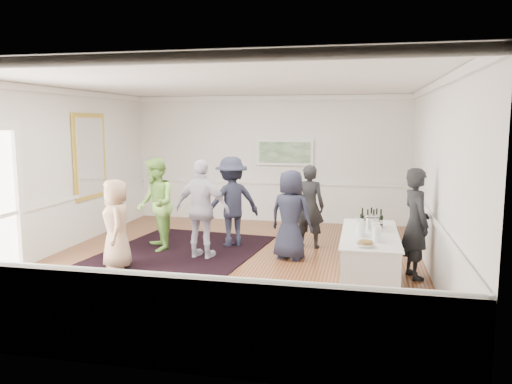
% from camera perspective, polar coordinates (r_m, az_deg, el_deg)
% --- Properties ---
extents(floor, '(8.00, 8.00, 0.00)m').
position_cam_1_polar(floor, '(9.16, -3.11, -8.06)').
color(floor, brown).
rests_on(floor, ground).
extents(ceiling, '(7.00, 8.00, 0.02)m').
position_cam_1_polar(ceiling, '(8.83, -3.27, 12.31)').
color(ceiling, white).
rests_on(ceiling, wall_back).
extents(wall_left, '(0.02, 8.00, 3.20)m').
position_cam_1_polar(wall_left, '(10.34, -22.26, 2.22)').
color(wall_left, white).
rests_on(wall_left, floor).
extents(wall_right, '(0.02, 8.00, 3.20)m').
position_cam_1_polar(wall_right, '(8.63, 19.86, 1.31)').
color(wall_right, white).
rests_on(wall_right, floor).
extents(wall_back, '(7.00, 0.02, 3.20)m').
position_cam_1_polar(wall_back, '(12.74, 1.55, 3.79)').
color(wall_back, white).
rests_on(wall_back, floor).
extents(wall_front, '(7.00, 0.02, 3.20)m').
position_cam_1_polar(wall_front, '(5.15, -14.98, -2.73)').
color(wall_front, white).
rests_on(wall_front, floor).
extents(wainscoting, '(7.00, 8.00, 1.00)m').
position_cam_1_polar(wainscoting, '(9.04, -3.13, -5.02)').
color(wainscoting, white).
rests_on(wainscoting, floor).
extents(mirror, '(0.05, 1.25, 1.85)m').
position_cam_1_polar(mirror, '(11.39, -18.44, 3.90)').
color(mirror, gold).
rests_on(mirror, wall_left).
extents(landscape_painting, '(1.44, 0.06, 0.66)m').
position_cam_1_polar(landscape_painting, '(12.61, 3.30, 4.56)').
color(landscape_painting, white).
rests_on(landscape_painting, wall_back).
extents(area_rug, '(3.23, 4.02, 0.02)m').
position_cam_1_polar(area_rug, '(9.92, -8.71, -6.85)').
color(area_rug, black).
rests_on(area_rug, floor).
extents(serving_table, '(0.83, 2.19, 0.89)m').
position_cam_1_polar(serving_table, '(7.77, 12.79, -7.79)').
color(serving_table, silver).
rests_on(serving_table, floor).
extents(bartender, '(0.61, 0.76, 1.81)m').
position_cam_1_polar(bartender, '(8.51, 17.80, -3.43)').
color(bartender, black).
rests_on(bartender, floor).
extents(guest_tan, '(0.83, 0.91, 1.57)m').
position_cam_1_polar(guest_tan, '(8.97, -15.68, -3.56)').
color(guest_tan, '#9E7E62').
rests_on(guest_tan, floor).
extents(guest_green, '(1.06, 1.13, 1.85)m').
position_cam_1_polar(guest_green, '(10.05, -11.39, -1.38)').
color(guest_green, '#76B046').
rests_on(guest_green, floor).
extents(guest_lilac, '(1.14, 0.61, 1.85)m').
position_cam_1_polar(guest_lilac, '(9.32, -6.16, -1.98)').
color(guest_lilac, silver).
rests_on(guest_lilac, floor).
extents(guest_dark_a, '(1.37, 1.24, 1.84)m').
position_cam_1_polar(guest_dark_a, '(10.19, -2.80, -1.12)').
color(guest_dark_a, '#1C1E2F').
rests_on(guest_dark_a, floor).
extents(guest_dark_b, '(0.66, 0.47, 1.70)m').
position_cam_1_polar(guest_dark_b, '(10.13, 6.09, -1.62)').
color(guest_dark_b, black).
rests_on(guest_dark_b, floor).
extents(guest_navy, '(0.94, 0.76, 1.67)m').
position_cam_1_polar(guest_navy, '(9.24, 3.97, -2.62)').
color(guest_navy, '#1C1E2F').
rests_on(guest_navy, floor).
extents(wine_bottles, '(0.36, 0.28, 0.31)m').
position_cam_1_polar(wine_bottles, '(8.10, 13.12, -2.83)').
color(wine_bottles, black).
rests_on(wine_bottles, serving_table).
extents(juice_pitchers, '(0.35, 0.56, 0.24)m').
position_cam_1_polar(juice_pitchers, '(7.35, 12.71, -4.19)').
color(juice_pitchers, '#76BE44').
rests_on(juice_pitchers, serving_table).
extents(ice_bucket, '(0.26, 0.26, 0.25)m').
position_cam_1_polar(ice_bucket, '(7.82, 13.07, -3.52)').
color(ice_bucket, silver).
rests_on(ice_bucket, serving_table).
extents(nut_bowl, '(0.25, 0.25, 0.08)m').
position_cam_1_polar(nut_bowl, '(6.84, 12.41, -5.82)').
color(nut_bowl, white).
rests_on(nut_bowl, serving_table).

